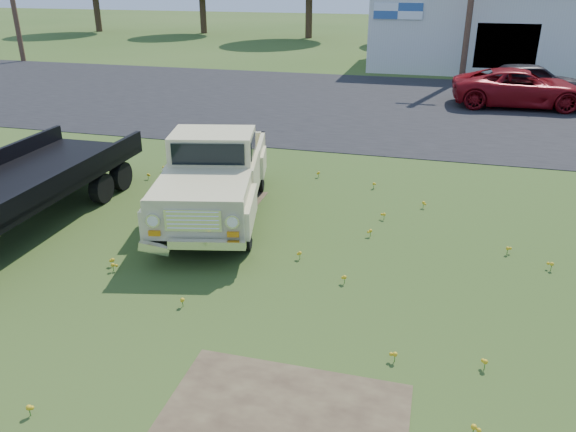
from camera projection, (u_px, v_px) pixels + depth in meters
The scene contains 9 objects.
ground at pixel (247, 282), 9.88m from camera, with size 140.00×140.00×0.00m, color #2D4B18.
asphalt_lot at pixel (364, 105), 23.18m from camera, with size 90.00×14.00×0.02m, color black.
dirt_patch_a at pixel (284, 418), 6.87m from camera, with size 3.00×2.00×0.01m, color #433324.
dirt_patch_b at pixel (215, 200), 13.46m from camera, with size 2.20×1.60×0.01m, color #433324.
commercial_building at pixel (501, 29), 31.55m from camera, with size 14.20×8.20×4.15m.
vintage_pickup_truck at pixel (214, 175), 12.24m from camera, with size 2.07×5.31×1.93m, color beige, non-canonical shape.
flatbed_trailer at pixel (12, 180), 11.79m from camera, with size 2.45×7.36×2.01m, color black, non-canonical shape.
red_pickup at pixel (521, 88), 22.54m from camera, with size 2.45×5.31×1.48m, color maroon.
dark_sedan at pixel (531, 81), 24.00m from camera, with size 1.79×4.44×1.51m, color black.
Camera 1 is at (2.92, -8.12, 5.01)m, focal length 35.00 mm.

